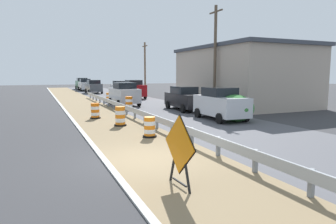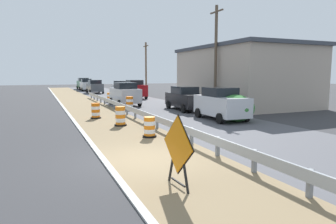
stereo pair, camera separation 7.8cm
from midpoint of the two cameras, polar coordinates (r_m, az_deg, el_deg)
name	(u,v)px [view 1 (the left image)]	position (r m, az deg, el deg)	size (l,w,h in m)	color
ground_plane	(144,159)	(10.54, -4.79, -8.94)	(160.00, 160.00, 0.00)	#333335
median_dirt_strip	(165,157)	(10.80, -0.80, -8.49)	(3.97, 120.00, 0.01)	#7F6B4C
far_lane_asphalt	(283,143)	(13.87, 20.97, -5.45)	(7.14, 120.00, 0.00)	#4C4C51
curb_near_edge	(107,164)	(10.21, -11.81, -9.58)	(0.20, 120.00, 0.11)	#ADADA8
guardrail_median	(217,142)	(10.92, 9.05, -5.63)	(0.18, 58.18, 0.71)	#999EA3
warning_sign_diamond	(179,148)	(7.77, 1.87, -6.80)	(0.14, 1.59, 1.93)	black
traffic_barrel_nearest	(150,128)	(14.03, -3.68, -3.07)	(0.65, 0.65, 0.95)	orange
traffic_barrel_close	(120,117)	(17.27, -9.20, -0.96)	(0.70, 0.70, 1.10)	orange
traffic_barrel_mid	(95,112)	(20.45, -13.78, 0.07)	(0.69, 0.69, 1.02)	orange
traffic_barrel_far	(129,104)	(25.03, -7.52, 1.57)	(0.73, 0.73, 1.09)	orange
traffic_barrel_farther	(109,98)	(32.43, -11.22, 2.67)	(0.73, 0.73, 0.97)	orange
car_lead_near_lane	(82,84)	(60.48, -16.08, 5.21)	(2.17, 4.73, 2.21)	#195128
car_trailing_near_lane	(185,98)	(24.45, 3.11, 2.61)	(2.09, 4.82, 1.93)	black
car_lead_far_lane	(124,94)	(28.59, -8.39, 3.42)	(2.22, 4.33, 2.15)	silver
car_mid_far_lane	(121,88)	(42.83, -9.03, 4.55)	(2.11, 4.71, 1.99)	silver
car_trailing_far_lane	(94,87)	(47.71, -14.02, 4.71)	(2.16, 4.55, 2.05)	#4C5156
car_distant_a	(134,89)	(36.89, -6.54, 4.34)	(2.13, 4.22, 2.22)	maroon
car_distant_b	(85,85)	(55.19, -15.55, 5.01)	(2.03, 4.52, 2.11)	silver
car_distant_c	(220,104)	(19.57, 9.84, 1.57)	(2.16, 4.27, 2.08)	silver
roadside_shop_near	(242,76)	(29.25, 13.89, 6.66)	(8.50, 12.51, 5.48)	#AD9E8E
utility_pole_near	(215,57)	(25.06, 8.85, 10.39)	(0.24, 1.80, 8.39)	brown
utility_pole_mid	(145,68)	(41.84, -4.45, 8.35)	(0.24, 1.80, 7.24)	brown
bush_roadside	(235,108)	(19.01, 12.56, 0.73)	(2.30, 2.30, 1.68)	#337533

